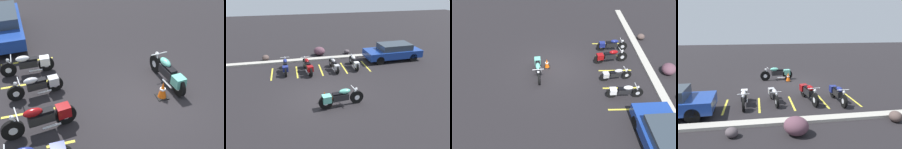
# 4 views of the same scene
# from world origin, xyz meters

# --- Properties ---
(ground) EXTENTS (60.00, 60.00, 0.00)m
(ground) POSITION_xyz_m (0.00, 0.00, 0.00)
(ground) COLOR black
(motorcycle_teal_featured) EXTENTS (2.35, 0.69, 0.92)m
(motorcycle_teal_featured) POSITION_xyz_m (0.59, -1.04, 0.49)
(motorcycle_teal_featured) COLOR black
(motorcycle_teal_featured) RESTS_ON ground
(parked_bike_0) EXTENTS (0.62, 2.19, 0.86)m
(parked_bike_0) POSITION_xyz_m (-2.00, 3.96, 0.46)
(parked_bike_0) COLOR black
(parked_bike_0) RESTS_ON ground
(parked_bike_1) EXTENTS (0.74, 2.29, 0.90)m
(parked_bike_1) POSITION_xyz_m (-0.52, 3.59, 0.48)
(parked_bike_1) COLOR black
(parked_bike_1) RESTS_ON ground
(parked_bike_2) EXTENTS (0.60, 1.95, 0.77)m
(parked_bike_2) POSITION_xyz_m (1.30, 3.57, 0.41)
(parked_bike_2) COLOR black
(parked_bike_2) RESTS_ON ground
(parked_bike_3) EXTENTS (0.57, 2.04, 0.80)m
(parked_bike_3) POSITION_xyz_m (2.79, 3.74, 0.43)
(parked_bike_3) COLOR black
(parked_bike_3) RESTS_ON ground
(concrete_curb) EXTENTS (18.00, 0.50, 0.12)m
(concrete_curb) POSITION_xyz_m (0.00, 6.03, 0.06)
(concrete_curb) COLOR #A8A399
(concrete_curb) RESTS_ON ground
(landscape_rock_0) EXTENTS (0.64, 0.68, 0.46)m
(landscape_rock_0) POSITION_xyz_m (-3.51, 6.66, 0.23)
(landscape_rock_0) COLOR #50403B
(landscape_rock_0) RESTS_ON ground
(landscape_rock_1) EXTENTS (1.24, 1.21, 0.69)m
(landscape_rock_1) POSITION_xyz_m (0.77, 7.10, 0.34)
(landscape_rock_1) COLOR #593845
(landscape_rock_1) RESTS_ON ground
(landscape_rock_2) EXTENTS (0.65, 0.64, 0.36)m
(landscape_rock_2) POSITION_xyz_m (3.09, 6.92, 0.18)
(landscape_rock_2) COLOR #4A4145
(landscape_rock_2) RESTS_ON ground
(traffic_cone) EXTENTS (0.40, 0.40, 0.63)m
(traffic_cone) POSITION_xyz_m (-0.07, -0.53, 0.30)
(traffic_cone) COLOR black
(traffic_cone) RESTS_ON ground
(stall_line_0) EXTENTS (0.10, 2.10, 0.00)m
(stall_line_0) POSITION_xyz_m (-2.93, 3.85, 0.00)
(stall_line_0) COLOR gold
(stall_line_0) RESTS_ON ground
(stall_line_1) EXTENTS (0.10, 2.10, 0.00)m
(stall_line_1) POSITION_xyz_m (-1.27, 3.85, 0.00)
(stall_line_1) COLOR gold
(stall_line_1) RESTS_ON ground
(stall_line_2) EXTENTS (0.10, 2.10, 0.00)m
(stall_line_2) POSITION_xyz_m (0.39, 3.85, 0.00)
(stall_line_2) COLOR gold
(stall_line_2) RESTS_ON ground
(stall_line_3) EXTENTS (0.10, 2.10, 0.00)m
(stall_line_3) POSITION_xyz_m (2.06, 3.85, 0.00)
(stall_line_3) COLOR gold
(stall_line_3) RESTS_ON ground
(stall_line_4) EXTENTS (0.10, 2.10, 0.00)m
(stall_line_4) POSITION_xyz_m (3.72, 3.85, 0.00)
(stall_line_4) COLOR gold
(stall_line_4) RESTS_ON ground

